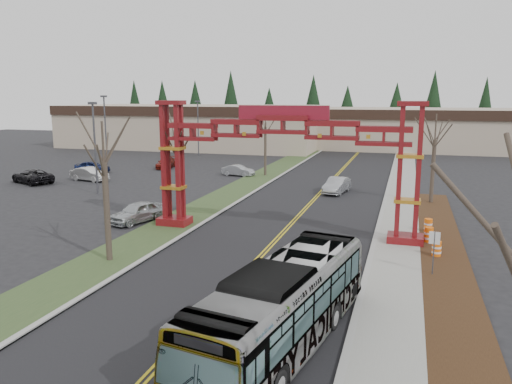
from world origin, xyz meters
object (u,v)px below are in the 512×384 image
at_px(parked_car_near_b, 90,174).
at_px(bare_tree_median_mid, 177,148).
at_px(parked_car_near_c, 32,176).
at_px(silver_sedan, 337,185).
at_px(parked_car_mid_a, 166,163).
at_px(light_pole_near, 95,141).
at_px(light_pole_far, 198,124).
at_px(bare_tree_median_near, 104,162).
at_px(light_pole_mid, 105,125).
at_px(retail_building_west, 196,126).
at_px(parked_car_near_a, 138,212).
at_px(barrel_mid, 429,235).
at_px(bare_tree_median_far, 265,128).
at_px(barrel_south, 437,250).
at_px(barrel_north, 428,226).
at_px(parked_car_mid_b, 92,167).
at_px(gateway_arch, 283,146).
at_px(transit_bus, 283,306).
at_px(retail_building_east, 422,128).
at_px(parked_car_far_a, 238,170).
at_px(bare_tree_right_far, 435,140).

distance_m(parked_car_near_b, bare_tree_median_mid, 22.98).
height_order(parked_car_near_b, parked_car_near_c, parked_car_near_c).
bearing_deg(parked_car_near_b, silver_sedan, -77.92).
xyz_separation_m(parked_car_mid_a, light_pole_near, (1.79, -17.65, 4.33)).
bearing_deg(light_pole_far, bare_tree_median_near, -72.24).
height_order(light_pole_near, light_pole_mid, light_pole_mid).
bearing_deg(retail_building_west, light_pole_far, -65.03).
bearing_deg(parked_car_near_a, bare_tree_median_near, -51.24).
relative_size(parked_car_near_a, barrel_mid, 4.25).
relative_size(retail_building_west, light_pole_near, 5.31).
bearing_deg(light_pole_far, bare_tree_median_far, -46.05).
bearing_deg(light_pole_far, light_pole_near, -84.26).
height_order(retail_building_west, light_pole_mid, light_pole_mid).
height_order(barrel_south, barrel_north, barrel_north).
bearing_deg(bare_tree_median_far, retail_building_west, 126.10).
relative_size(silver_sedan, parked_car_mid_b, 1.09).
relative_size(parked_car_near_b, barrel_south, 4.61).
bearing_deg(gateway_arch, transit_bus, -75.85).
xyz_separation_m(retail_building_west, bare_tree_median_mid, (22.00, -53.27, 1.79)).
distance_m(parked_car_near_b, light_pole_near, 9.23).
xyz_separation_m(bare_tree_median_mid, barrel_mid, (17.42, -0.12, -5.02)).
xyz_separation_m(retail_building_east, parked_car_near_b, (-35.53, -47.21, -2.77)).
bearing_deg(parked_car_near_c, gateway_arch, 91.14).
relative_size(parked_car_near_b, light_pole_near, 0.52).
xyz_separation_m(retail_building_west, parked_car_mid_b, (1.26, -34.10, -3.05)).
xyz_separation_m(bare_tree_median_near, barrel_north, (17.47, 11.40, -5.12)).
height_order(gateway_arch, barrel_mid, gateway_arch).
height_order(parked_car_far_a, bare_tree_median_mid, bare_tree_median_mid).
bearing_deg(barrel_mid, gateway_arch, -176.58).
height_order(parked_car_far_a, bare_tree_median_near, bare_tree_median_near).
height_order(transit_bus, bare_tree_right_far, bare_tree_right_far).
relative_size(parked_car_mid_a, parked_car_mid_b, 1.12).
bearing_deg(parked_car_near_b, parked_car_near_a, -125.21).
distance_m(parked_car_mid_a, bare_tree_right_far, 34.85).
relative_size(bare_tree_median_mid, bare_tree_median_far, 1.01).
xyz_separation_m(bare_tree_right_far, light_pole_far, (-33.39, 26.47, -0.57)).
bearing_deg(parked_car_mid_b, parked_car_mid_a, -55.56).
height_order(parked_car_mid_a, bare_tree_right_far, bare_tree_right_far).
xyz_separation_m(parked_car_mid_b, bare_tree_median_mid, (20.74, -19.17, 4.83)).
bearing_deg(parked_car_near_c, light_pole_far, -172.11).
distance_m(gateway_arch, transit_bus, 16.11).
distance_m(retail_building_east, parked_car_near_c, 64.64).
height_order(parked_car_mid_a, bare_tree_median_mid, bare_tree_median_mid).
height_order(bare_tree_median_near, light_pole_mid, light_pole_mid).
bearing_deg(parked_car_mid_b, bare_tree_median_mid, -141.44).
xyz_separation_m(retail_building_east, parked_car_mid_b, (-38.74, -42.09, -2.80)).
bearing_deg(barrel_mid, light_pole_far, 129.93).
height_order(parked_car_mid_a, parked_car_far_a, parked_car_mid_a).
bearing_deg(gateway_arch, parked_car_near_a, 180.00).
distance_m(bare_tree_median_near, light_pole_near, 20.78).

